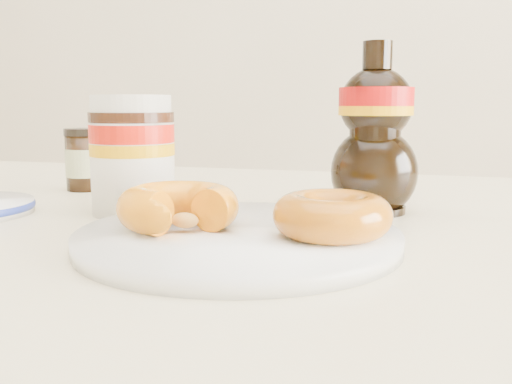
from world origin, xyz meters
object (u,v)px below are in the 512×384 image
(dark_jar, at_px, (85,160))
(syrup_bottle, at_px, (375,129))
(donut_bitten, at_px, (178,207))
(plate, at_px, (238,237))
(nutella_jar, at_px, (132,150))
(donut_whole, at_px, (332,215))
(dining_table, at_px, (246,319))

(dark_jar, bearing_deg, syrup_bottle, -8.17)
(donut_bitten, bearing_deg, plate, 18.93)
(plate, xyz_separation_m, nutella_jar, (-0.14, 0.10, 0.06))
(donut_bitten, bearing_deg, donut_whole, 15.20)
(donut_bitten, xyz_separation_m, syrup_bottle, (0.14, 0.18, 0.06))
(plate, xyz_separation_m, donut_whole, (0.07, -0.00, 0.02))
(dining_table, height_order, donut_bitten, donut_bitten)
(dining_table, height_order, dark_jar, dark_jar)
(donut_bitten, bearing_deg, dining_table, 72.90)
(syrup_bottle, bearing_deg, dark_jar, 171.83)
(nutella_jar, distance_m, syrup_bottle, 0.24)
(plate, distance_m, donut_whole, 0.08)
(nutella_jar, bearing_deg, plate, -34.53)
(donut_bitten, height_order, syrup_bottle, syrup_bottle)
(dining_table, relative_size, nutella_jar, 11.83)
(plate, distance_m, dark_jar, 0.36)
(donut_whole, height_order, dark_jar, dark_jar)
(syrup_bottle, bearing_deg, donut_bitten, -128.08)
(donut_whole, xyz_separation_m, nutella_jar, (-0.22, 0.10, 0.04))
(donut_whole, bearing_deg, donut_bitten, -177.59)
(nutella_jar, relative_size, syrup_bottle, 0.69)
(nutella_jar, height_order, syrup_bottle, syrup_bottle)
(dining_table, bearing_deg, donut_bitten, -119.89)
(donut_bitten, relative_size, dark_jar, 1.22)
(dining_table, xyz_separation_m, donut_bitten, (-0.04, -0.06, 0.11))
(donut_whole, distance_m, nutella_jar, 0.24)
(donut_whole, distance_m, dark_jar, 0.42)
(plate, height_order, syrup_bottle, syrup_bottle)
(plate, bearing_deg, donut_bitten, -173.86)
(nutella_jar, bearing_deg, syrup_bottle, 17.40)
(dining_table, distance_m, syrup_bottle, 0.23)
(plate, xyz_separation_m, dark_jar, (-0.28, 0.22, 0.03))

